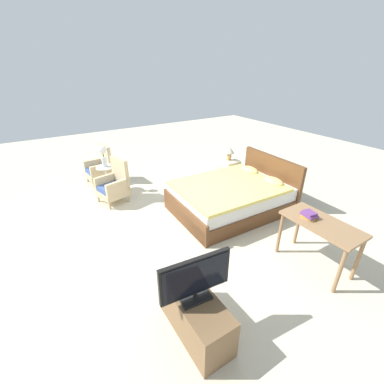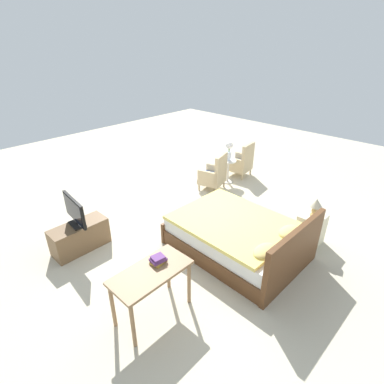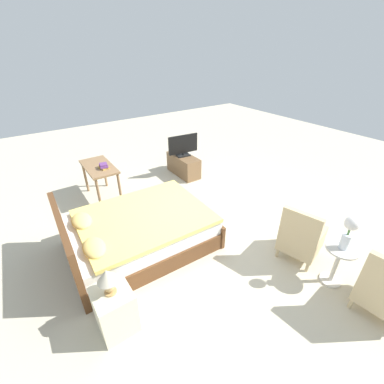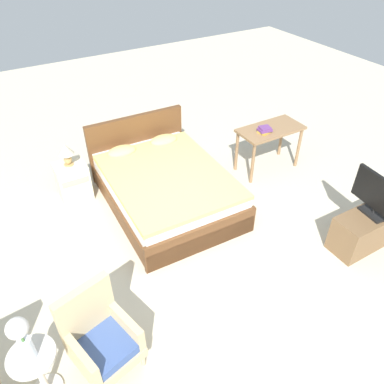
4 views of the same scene
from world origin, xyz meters
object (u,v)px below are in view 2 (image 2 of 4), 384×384
(flower_vase, at_px, (229,149))
(vanity_desk, at_px, (151,278))
(bed, at_px, (239,237))
(tv_stand, at_px, (80,237))
(tv_flatscreen, at_px, (75,211))
(nightstand, at_px, (311,229))
(table_lamp, at_px, (316,205))
(book_stack, at_px, (158,260))
(side_table, at_px, (228,168))
(armchair_by_window_right, at_px, (214,175))
(armchair_by_window_left, at_px, (242,163))

(flower_vase, height_order, vanity_desk, flower_vase)
(bed, relative_size, tv_stand, 2.32)
(tv_flatscreen, bearing_deg, nightstand, 135.98)
(table_lamp, distance_m, book_stack, 2.93)
(side_table, xyz_separation_m, flower_vase, (-0.00, 0.00, 0.52))
(armchair_by_window_right, height_order, tv_flatscreen, tv_flatscreen)
(armchair_by_window_left, relative_size, table_lamp, 2.79)
(bed, height_order, table_lamp, bed)
(bed, height_order, armchair_by_window_left, bed)
(flower_vase, xyz_separation_m, book_stack, (3.86, 1.79, -0.11))
(armchair_by_window_right, xyz_separation_m, tv_flatscreen, (3.44, -0.18, 0.39))
(vanity_desk, bearing_deg, side_table, -155.38)
(nightstand, xyz_separation_m, tv_flatscreen, (2.94, -2.84, 0.47))
(armchair_by_window_left, xyz_separation_m, tv_stand, (4.58, -0.18, -0.13))
(tv_flatscreen, bearing_deg, bed, 131.77)
(armchair_by_window_right, distance_m, book_stack, 3.77)
(nightstand, xyz_separation_m, table_lamp, (0.00, 0.00, 0.50))
(armchair_by_window_right, relative_size, nightstand, 1.60)
(table_lamp, xyz_separation_m, book_stack, (2.79, -0.88, -0.01))
(armchair_by_window_left, relative_size, tv_stand, 0.96)
(nightstand, bearing_deg, tv_flatscreen, -44.02)
(bed, distance_m, nightstand, 1.35)
(armchair_by_window_left, relative_size, flower_vase, 1.93)
(tv_flatscreen, bearing_deg, book_stack, 94.15)
(tv_flatscreen, height_order, book_stack, tv_flatscreen)
(nightstand, xyz_separation_m, tv_stand, (2.93, -2.84, -0.04))
(side_table, relative_size, tv_flatscreen, 0.80)
(bed, xyz_separation_m, flower_vase, (-2.16, -1.89, 0.60))
(table_lamp, distance_m, vanity_desk, 3.08)
(armchair_by_window_left, distance_m, book_stack, 4.80)
(side_table, relative_size, nightstand, 1.05)
(flower_vase, relative_size, tv_flatscreen, 0.63)
(side_table, distance_m, flower_vase, 0.52)
(armchair_by_window_left, bearing_deg, tv_stand, -2.23)
(tv_stand, bearing_deg, armchair_by_window_right, 177.05)
(table_lamp, bearing_deg, vanity_desk, -15.48)
(tv_stand, bearing_deg, nightstand, 135.96)
(nightstand, bearing_deg, side_table, -111.69)
(side_table, distance_m, book_stack, 4.27)
(bed, bearing_deg, side_table, -138.93)
(vanity_desk, bearing_deg, flower_vase, -155.38)
(side_table, height_order, nightstand, side_table)
(bed, bearing_deg, armchair_by_window_right, -130.48)
(tv_stand, distance_m, book_stack, 2.04)
(flower_vase, height_order, book_stack, flower_vase)
(flower_vase, distance_m, vanity_desk, 4.44)
(armchair_by_window_right, bearing_deg, table_lamp, 79.34)
(vanity_desk, distance_m, book_stack, 0.24)
(tv_stand, relative_size, book_stack, 4.42)
(armchair_by_window_left, xyz_separation_m, vanity_desk, (4.61, 1.84, 0.25))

